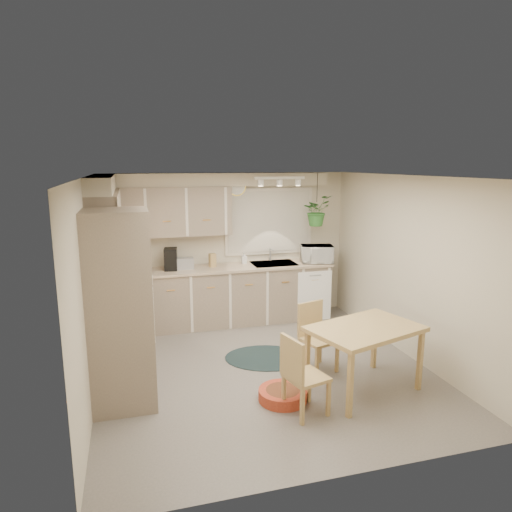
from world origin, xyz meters
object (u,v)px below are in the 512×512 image
object	(u,v)px
chair_left	(306,375)
braided_rug	(266,358)
chair_back	(319,338)
pet_bed	(283,395)
dining_table	(364,359)
microwave	(317,252)

from	to	relation	value
chair_left	braided_rug	size ratio (longest dim) A/B	0.78
chair_back	pet_bed	bearing A→B (deg)	24.38
dining_table	chair_left	distance (m)	0.87
chair_back	dining_table	bearing A→B (deg)	98.80
chair_back	braided_rug	bearing A→B (deg)	-61.18
chair_back	braided_rug	size ratio (longest dim) A/B	0.77
chair_back	microwave	bearing A→B (deg)	-128.56
chair_left	microwave	distance (m)	3.15
braided_rug	microwave	size ratio (longest dim) A/B	2.15
pet_bed	braided_rug	bearing A→B (deg)	82.59
pet_bed	dining_table	bearing A→B (deg)	-0.99
chair_left	chair_back	size ratio (longest dim) A/B	1.01
braided_rug	microwave	xyz separation A→B (m)	(1.28, 1.38, 1.11)
chair_back	pet_bed	world-z (taller)	chair_back
dining_table	chair_back	xyz separation A→B (m)	(-0.29, 0.60, 0.04)
chair_back	chair_left	bearing A→B (deg)	42.79
pet_bed	microwave	size ratio (longest dim) A/B	1.04
chair_left	pet_bed	bearing A→B (deg)	-169.52
chair_left	microwave	bearing A→B (deg)	140.55
dining_table	chair_left	bearing A→B (deg)	-160.31
braided_rug	pet_bed	bearing A→B (deg)	-97.41
braided_rug	pet_bed	size ratio (longest dim) A/B	2.07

